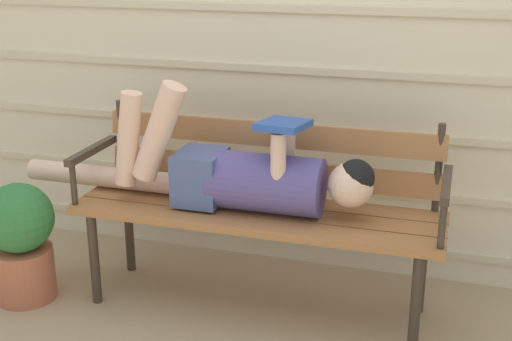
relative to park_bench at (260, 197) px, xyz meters
name	(u,v)px	position (x,y,z in m)	size (l,w,h in m)	color
ground_plane	(244,325)	(0.00, -0.24, -0.51)	(12.00, 12.00, 0.00)	tan
house_siding	(289,39)	(0.00, 0.48, 0.63)	(5.45, 0.08, 2.29)	beige
park_bench	(260,197)	(0.00, 0.00, 0.00)	(1.63, 0.46, 0.87)	#9E6638
reclining_person	(235,174)	(-0.09, -0.07, 0.12)	(1.66, 0.27, 0.56)	#514784
potted_plant	(21,238)	(-1.05, -0.30, -0.21)	(0.32, 0.32, 0.56)	#AD5B3D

